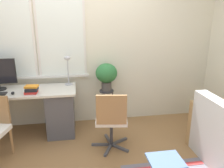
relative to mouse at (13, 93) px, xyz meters
name	(u,v)px	position (x,y,z in m)	size (l,w,h in m)	color
ground_plane	(83,140)	(0.93, -0.14, -0.74)	(14.00, 14.00, 0.00)	olive
wall_back_with_window	(77,43)	(0.91, 0.54, 0.61)	(9.00, 0.12, 2.70)	beige
desk	(10,112)	(-0.12, 0.16, -0.35)	(1.96, 0.60, 0.72)	beige
mouse	(13,93)	(0.00, 0.00, 0.00)	(0.04, 0.07, 0.04)	black
desk_lamp	(68,65)	(0.75, 0.34, 0.30)	(0.12, 0.12, 0.46)	#ADADB2
book_stack	(32,89)	(0.25, 0.02, 0.03)	(0.19, 0.17, 0.10)	red
office_chair_swivel	(111,119)	(1.31, -0.41, -0.30)	(0.54, 0.54, 0.84)	#47474C
plant_stand	(107,95)	(1.34, 0.30, -0.22)	(0.23, 0.23, 0.61)	#333338
potted_plant	(106,74)	(1.34, 0.30, 0.13)	(0.34, 0.34, 0.44)	#514C47
folding_stool	(165,164)	(1.70, -1.32, -0.37)	(0.33, 0.28, 0.43)	slate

